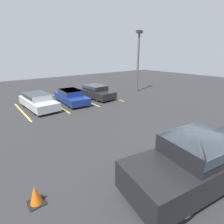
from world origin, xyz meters
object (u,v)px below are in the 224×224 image
Objects in this scene: parked_sedan_b at (71,96)px; traffic_cone at (35,195)px; light_post at (138,58)px; parked_sedan_a at (38,101)px; wheel_stop_curb at (59,95)px; pickup_truck at (202,159)px; parked_sedan_c at (96,91)px.

parked_sedan_b is 7.22× the size of traffic_cone.
light_post is at bearing 34.04° from traffic_cone.
parked_sedan_a is at bearing 178.96° from light_post.
parked_sedan_b reaches higher than wheel_stop_curb.
traffic_cone is at bearing -114.72° from wheel_stop_curb.
parked_sedan_b is (1.04, 12.28, -0.25)m from pickup_truck.
pickup_truck is at bearing -27.75° from traffic_cone.
light_post is at bearing 92.51° from parked_sedan_b.
pickup_truck is 1.28× the size of parked_sedan_a.
parked_sedan_b is 0.69× the size of light_post.
pickup_truck reaches higher than parked_sedan_c.
parked_sedan_b is 8.91m from light_post.
parked_sedan_c is 13.09m from traffic_cone.
pickup_truck is 12.97m from parked_sedan_c.
light_post reaches higher than parked_sedan_c.
parked_sedan_b is at bearing 85.91° from parked_sedan_a.
traffic_cone is at bearing 162.17° from pickup_truck.
parked_sedan_c is 0.67× the size of light_post.
parked_sedan_c is 7.03× the size of traffic_cone.
wheel_stop_curb is (1.20, 15.62, -0.81)m from pickup_truck.
traffic_cone is at bearing -27.46° from parked_sedan_b.
light_post is at bearing -23.13° from wheel_stop_curb.
wheel_stop_curb is at bearing 134.24° from parked_sedan_a.
parked_sedan_a is at bearing -87.40° from parked_sedan_b.
parked_sedan_c is at bearing 48.95° from traffic_cone.
parked_sedan_a reaches higher than parked_sedan_b.
traffic_cone is (-4.82, 2.54, -0.59)m from pickup_truck.
light_post reaches higher than pickup_truck.
parked_sedan_b is 2.73m from parked_sedan_c.
wheel_stop_curb is (-2.57, 3.21, -0.60)m from parked_sedan_c.
light_post is 10.52× the size of traffic_cone.
wheel_stop_curb is (-8.17, 3.49, -3.72)m from light_post.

